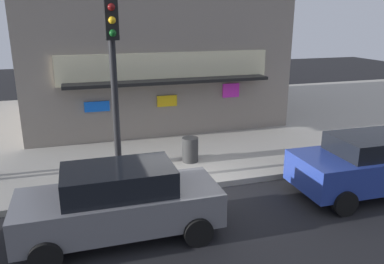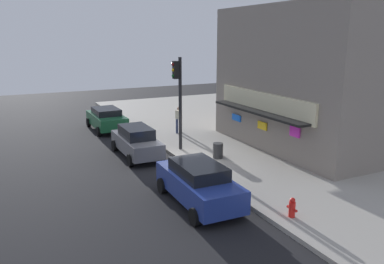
% 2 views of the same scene
% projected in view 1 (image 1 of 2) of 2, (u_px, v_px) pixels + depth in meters
% --- Properties ---
extents(ground_plane, '(60.45, 60.45, 0.00)m').
position_uv_depth(ground_plane, '(191.00, 192.00, 10.72)').
color(ground_plane, black).
extents(sidewalk, '(40.30, 13.91, 0.18)m').
position_uv_depth(sidewalk, '(145.00, 125.00, 17.05)').
color(sidewalk, '#A39E93').
rests_on(sidewalk, ground_plane).
extents(corner_building, '(10.53, 9.64, 7.84)m').
position_uv_depth(corner_building, '(144.00, 30.00, 17.98)').
color(corner_building, gray).
rests_on(corner_building, sidewalk).
extents(traffic_light, '(0.32, 0.58, 5.11)m').
position_uv_depth(traffic_light, '(114.00, 67.00, 9.81)').
color(traffic_light, black).
rests_on(traffic_light, sidewalk).
extents(trash_can, '(0.53, 0.53, 0.80)m').
position_uv_depth(trash_can, '(190.00, 150.00, 12.38)').
color(trash_can, '#2D2D2D').
rests_on(trash_can, sidewalk).
extents(parked_car_blue, '(4.57, 2.11, 1.66)m').
position_uv_depth(parked_car_blue, '(375.00, 163.00, 10.48)').
color(parked_car_blue, navy).
rests_on(parked_car_blue, ground_plane).
extents(parked_car_grey, '(4.36, 1.90, 1.65)m').
position_uv_depth(parked_car_grey, '(120.00, 202.00, 8.31)').
color(parked_car_grey, slate).
rests_on(parked_car_grey, ground_plane).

